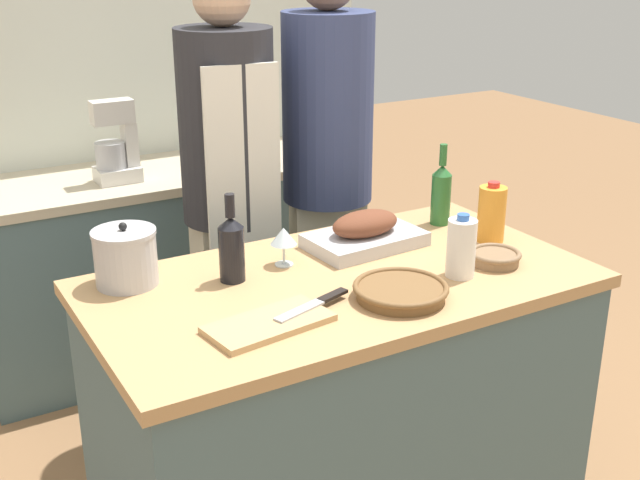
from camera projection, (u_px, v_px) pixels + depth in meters
kitchen_island at (339, 410)px, 2.53m from camera, size 1.48×0.80×0.91m
back_counter at (174, 260)px, 3.74m from camera, size 1.80×0.60×0.88m
back_wall at (136, 71)px, 3.73m from camera, size 2.30×0.10×2.55m
roasting_pan at (365, 233)px, 2.59m from camera, size 0.38×0.25×0.12m
wicker_basket at (401, 291)px, 2.23m from camera, size 0.27×0.27×0.04m
cutting_board at (269, 324)px, 2.07m from camera, size 0.35×0.20×0.02m
stock_pot at (126, 257)px, 2.30m from camera, size 0.18×0.18×0.19m
mixing_bowl at (495, 257)px, 2.46m from camera, size 0.16×0.16×0.04m
juice_jug at (492, 214)px, 2.63m from camera, size 0.09×0.09×0.20m
milk_jug at (461, 248)px, 2.35m from camera, size 0.09×0.09×0.19m
wine_bottle_green at (231, 247)px, 2.32m from camera, size 0.08×0.08×0.27m
wine_bottle_dark at (441, 193)px, 2.78m from camera, size 0.07×0.07×0.29m
wine_glass_left at (284, 237)px, 2.43m from camera, size 0.08×0.08×0.12m
knife_chef at (315, 304)px, 2.15m from camera, size 0.26×0.11×0.01m
stand_mixer at (116, 148)px, 3.35m from camera, size 0.18×0.14×0.35m
condiment_bottle_tall at (251, 150)px, 3.64m from camera, size 0.05×0.05×0.14m
condiment_bottle_short at (320, 135)px, 3.79m from camera, size 0.06×0.06×0.21m
person_cook_aproned at (230, 186)px, 3.01m from camera, size 0.35×0.36×1.77m
person_cook_guest at (327, 166)px, 3.17m from camera, size 0.35×0.35×1.81m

